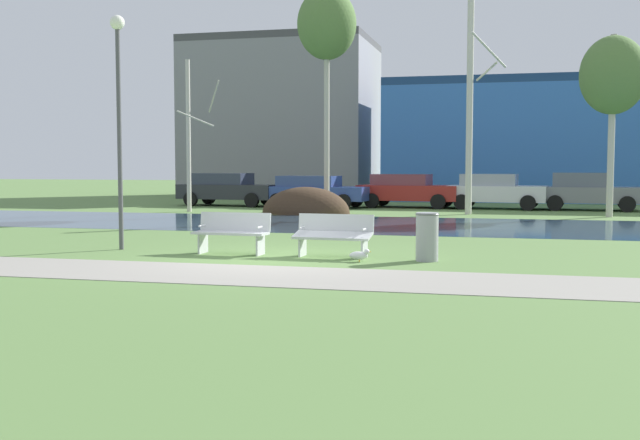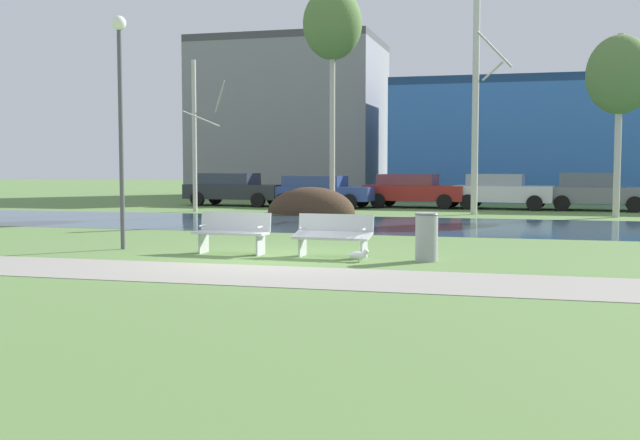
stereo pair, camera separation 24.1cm
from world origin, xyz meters
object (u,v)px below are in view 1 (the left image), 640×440
object	(u,v)px
streetlamp	(119,93)
parked_sedan_second_blue	(315,190)
parked_hatch_third_red	(407,190)
parked_wagon_fourth_white	(495,190)
trash_bin	(427,236)
seagull	(360,255)
parked_van_nearest_dark	(227,189)
bench_right	(334,234)
parked_suv_fifth_grey	(588,191)
bench_left	(232,232)

from	to	relation	value
streetlamp	parked_sedan_second_blue	size ratio (longest dim) A/B	1.08
parked_hatch_third_red	parked_wagon_fourth_white	distance (m)	3.75
trash_bin	parked_hatch_third_red	size ratio (longest dim) A/B	0.21
streetlamp	parked_hatch_third_red	size ratio (longest dim) A/B	1.14
parked_sedan_second_blue	parked_hatch_third_red	world-z (taller)	parked_hatch_third_red
trash_bin	parked_wagon_fourth_white	distance (m)	18.28
seagull	streetlamp	xyz separation A→B (m)	(-5.56, 0.84, 3.32)
parked_van_nearest_dark	parked_wagon_fourth_white	bearing A→B (deg)	2.17
bench_right	trash_bin	distance (m)	1.93
streetlamp	parked_van_nearest_dark	xyz separation A→B (m)	(-4.11, 17.39, -2.66)
streetlamp	parked_suv_fifth_grey	world-z (taller)	streetlamp
bench_right	seagull	size ratio (longest dim) A/B	3.71
bench_left	parked_suv_fifth_grey	distance (m)	20.02
streetlamp	parked_sedan_second_blue	world-z (taller)	streetlamp
bench_right	streetlamp	world-z (taller)	streetlamp
streetlamp	parked_van_nearest_dark	distance (m)	18.07
trash_bin	parked_suv_fifth_grey	xyz separation A→B (m)	(4.71, 18.15, 0.31)
parked_wagon_fourth_white	parked_suv_fifth_grey	bearing A→B (deg)	-1.46
seagull	trash_bin	bearing A→B (deg)	19.01
bench_left	bench_right	size ratio (longest dim) A/B	1.00
bench_left	parked_wagon_fourth_white	size ratio (longest dim) A/B	0.38
bench_left	trash_bin	world-z (taller)	trash_bin
trash_bin	parked_wagon_fourth_white	world-z (taller)	parked_wagon_fourth_white
seagull	parked_suv_fifth_grey	xyz separation A→B (m)	(5.96, 18.59, 0.67)
seagull	bench_left	bearing A→B (deg)	167.73
bench_right	seagull	distance (m)	0.97
parked_van_nearest_dark	parked_hatch_third_red	bearing A→B (deg)	4.54
bench_left	bench_right	bearing A→B (deg)	0.00
bench_right	streetlamp	xyz separation A→B (m)	(-4.89, 0.21, 2.98)
parked_hatch_third_red	parked_wagon_fourth_white	size ratio (longest dim) A/B	1.07
seagull	parked_sedan_second_blue	world-z (taller)	parked_sedan_second_blue
trash_bin	parked_suv_fifth_grey	bearing A→B (deg)	75.46
parked_hatch_third_red	parked_suv_fifth_grey	world-z (taller)	parked_suv_fifth_grey
parked_hatch_third_red	streetlamp	bearing A→B (deg)	-102.59
trash_bin	streetlamp	distance (m)	7.44
parked_wagon_fourth_white	seagull	bearing A→B (deg)	-96.77
parked_hatch_third_red	parked_suv_fifth_grey	xyz separation A→B (m)	(7.49, -0.29, 0.03)
parked_sedan_second_blue	parked_hatch_third_red	bearing A→B (deg)	13.73
streetlamp	trash_bin	bearing A→B (deg)	-3.40
bench_right	parked_suv_fifth_grey	world-z (taller)	parked_suv_fifth_grey
parked_sedan_second_blue	parked_suv_fifth_grey	size ratio (longest dim) A/B	1.11
bench_left	parked_hatch_third_red	size ratio (longest dim) A/B	0.36
streetlamp	parked_wagon_fourth_white	world-z (taller)	streetlamp
trash_bin	parked_van_nearest_dark	distance (m)	20.89
streetlamp	seagull	bearing A→B (deg)	-8.57
bench_left	seagull	bearing A→B (deg)	-12.27
trash_bin	seagull	size ratio (longest dim) A/B	2.17
parked_van_nearest_dark	parked_hatch_third_red	world-z (taller)	parked_van_nearest_dark
bench_left	parked_van_nearest_dark	xyz separation A→B (m)	(-6.80, 17.61, 0.31)
parked_wagon_fourth_white	bench_left	bearing A→B (deg)	-105.72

